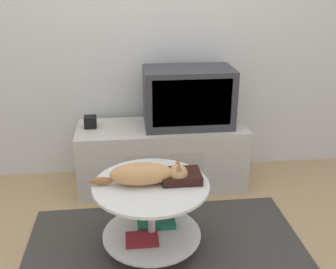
{
  "coord_description": "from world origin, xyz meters",
  "views": [
    {
      "loc": [
        -0.21,
        -1.95,
        1.59
      ],
      "look_at": [
        0.06,
        0.47,
        0.6
      ],
      "focal_mm": 42.0,
      "sensor_mm": 36.0,
      "label": 1
    }
  ],
  "objects_px": {
    "cat": "(146,174)",
    "dvd_box": "(181,176)",
    "tv": "(188,97)",
    "speaker": "(90,122)"
  },
  "relations": [
    {
      "from": "speaker",
      "to": "tv",
      "type": "bearing_deg",
      "value": -1.7
    },
    {
      "from": "speaker",
      "to": "dvd_box",
      "type": "bearing_deg",
      "value": -55.26
    },
    {
      "from": "tv",
      "to": "speaker",
      "type": "bearing_deg",
      "value": 178.3
    },
    {
      "from": "dvd_box",
      "to": "speaker",
      "type": "bearing_deg",
      "value": 124.74
    },
    {
      "from": "cat",
      "to": "dvd_box",
      "type": "bearing_deg",
      "value": 6.67
    },
    {
      "from": "tv",
      "to": "speaker",
      "type": "relative_size",
      "value": 7.5
    },
    {
      "from": "tv",
      "to": "dvd_box",
      "type": "xyz_separation_m",
      "value": [
        -0.17,
        -0.81,
        -0.24
      ]
    },
    {
      "from": "tv",
      "to": "dvd_box",
      "type": "relative_size",
      "value": 2.89
    },
    {
      "from": "speaker",
      "to": "cat",
      "type": "xyz_separation_m",
      "value": [
        0.37,
        -0.85,
        -0.02
      ]
    },
    {
      "from": "speaker",
      "to": "dvd_box",
      "type": "relative_size",
      "value": 0.38
    }
  ]
}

